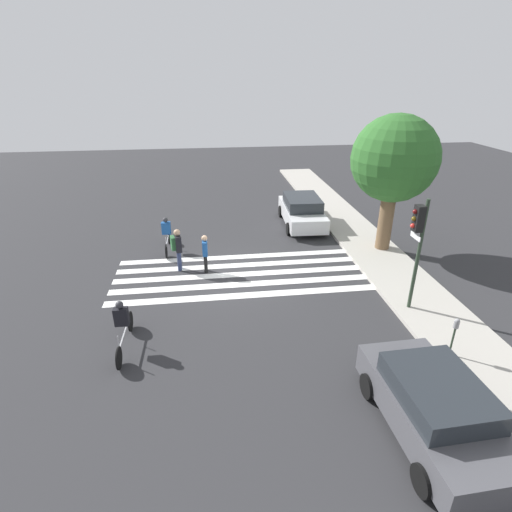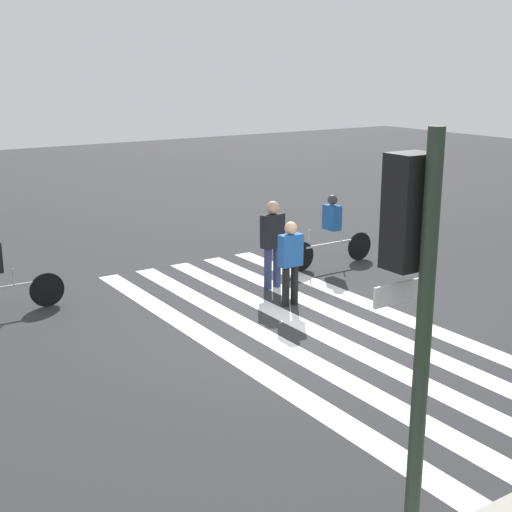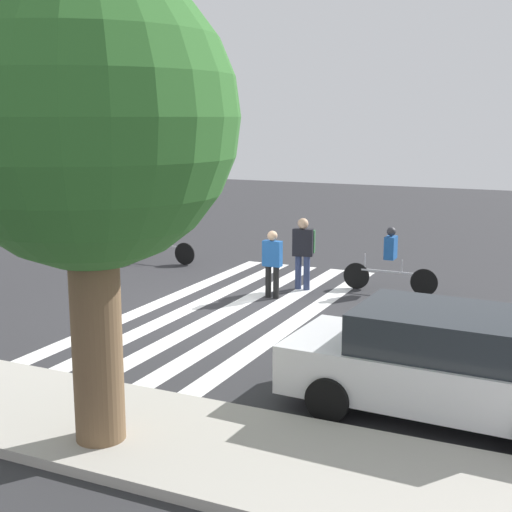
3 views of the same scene
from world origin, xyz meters
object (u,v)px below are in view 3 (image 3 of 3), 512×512
Objects in this scene: street_tree at (87,122)px; pedestrian_adult_blue_shirt at (272,260)px; cyclist_mid_street at (158,233)px; pedestrian_adult_yellow_jacket at (304,248)px; cyclist_far_lane at (390,257)px; car_parked_far_curb at (446,363)px.

pedestrian_adult_blue_shirt is (1.13, -8.06, -3.23)m from street_tree.
cyclist_mid_street is at bearing -60.91° from street_tree.
cyclist_far_lane is at bearing -176.77° from pedestrian_adult_yellow_jacket.
cyclist_mid_street is 0.53× the size of car_parked_far_curb.
street_tree is at bearing 120.27° from cyclist_mid_street.
car_parked_far_curb is (-4.58, 6.29, -0.26)m from pedestrian_adult_yellow_jacket.
pedestrian_adult_yellow_jacket is (0.78, -9.18, -3.09)m from street_tree.
pedestrian_adult_blue_shirt is at bearing 153.75° from cyclist_mid_street.
cyclist_mid_street is at bearing -35.96° from car_parked_far_curb.
pedestrian_adult_blue_shirt reaches higher than car_parked_far_curb.
cyclist_mid_street is (5.07, -1.33, -0.18)m from pedestrian_adult_yellow_jacket.
car_parked_far_curb is at bearing -45.30° from pedestrian_adult_blue_shirt.
street_tree is 2.46× the size of cyclist_mid_street.
cyclist_far_lane is 0.95× the size of cyclist_mid_street.
pedestrian_adult_yellow_jacket reaches higher than cyclist_mid_street.
street_tree reaches higher than cyclist_mid_street.
car_parked_far_curb is at bearing -142.82° from street_tree.
pedestrian_adult_yellow_jacket is at bearing -85.16° from street_tree.
pedestrian_adult_yellow_jacket is 7.79m from car_parked_far_curb.
street_tree is at bearing 39.52° from car_parked_far_curb.
pedestrian_adult_yellow_jacket is at bearing 73.56° from pedestrian_adult_blue_shirt.
car_parked_far_curb is (-9.65, 7.62, -0.08)m from cyclist_mid_street.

